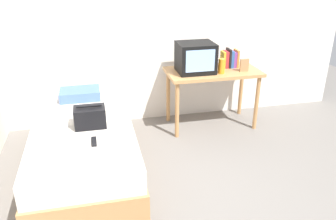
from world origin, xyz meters
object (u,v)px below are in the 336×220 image
at_px(picture_frame, 244,65).
at_px(magazine, 60,140).
at_px(pillow, 80,94).
at_px(water_bottle, 222,66).
at_px(handbag, 90,117).
at_px(tv, 196,58).
at_px(remote_silver, 58,120).
at_px(bed, 85,147).
at_px(remote_dark, 94,142).
at_px(desk, 213,78).
at_px(book_row, 230,59).

bearing_deg(picture_frame, magazine, -157.45).
relative_size(pillow, magazine, 1.57).
relative_size(water_bottle, handbag, 0.60).
bearing_deg(pillow, tv, 0.30).
distance_m(pillow, remote_silver, 0.63).
relative_size(bed, magazine, 6.90).
height_order(bed, tv, tv).
distance_m(tv, water_bottle, 0.33).
relative_size(bed, picture_frame, 12.58).
xyz_separation_m(picture_frame, magazine, (-2.17, -0.90, -0.30)).
bearing_deg(remote_dark, desk, 36.67).
height_order(desk, picture_frame, picture_frame).
relative_size(tv, remote_silver, 3.06).
bearing_deg(handbag, remote_dark, -86.63).
xyz_separation_m(book_row, picture_frame, (0.11, -0.22, -0.03)).
relative_size(magazine, remote_dark, 1.86).
height_order(bed, remote_silver, remote_silver).
xyz_separation_m(water_bottle, picture_frame, (0.30, 0.01, -0.01)).
xyz_separation_m(desk, book_row, (0.25, 0.09, 0.20)).
distance_m(bed, tv, 1.70).
bearing_deg(book_row, bed, -156.61).
height_order(picture_frame, handbag, picture_frame).
bearing_deg(remote_dark, handbag, 93.37).
bearing_deg(remote_dark, tv, 41.22).
distance_m(handbag, magazine, 0.38).
bearing_deg(book_row, remote_dark, -145.42).
height_order(tv, water_bottle, tv).
height_order(water_bottle, remote_dark, water_bottle).
bearing_deg(tv, remote_silver, -159.90).
distance_m(pillow, magazine, 1.03).
bearing_deg(pillow, water_bottle, -4.08).
xyz_separation_m(water_bottle, remote_dark, (-1.57, -0.99, -0.30)).
xyz_separation_m(bed, book_row, (1.87, 0.81, 0.60)).
bearing_deg(remote_silver, picture_frame, 12.06).
distance_m(book_row, magazine, 2.37).
height_order(water_bottle, picture_frame, water_bottle).
bearing_deg(desk, remote_dark, -143.33).
distance_m(handbag, remote_dark, 0.35).
bearing_deg(magazine, pillow, 80.25).
height_order(desk, book_row, book_row).
relative_size(tv, magazine, 1.52).
bearing_deg(remote_dark, magazine, 161.04).
distance_m(tv, pillow, 1.44).
xyz_separation_m(picture_frame, remote_dark, (-1.87, -1.00, -0.29)).
bearing_deg(remote_dark, water_bottle, 32.28).
height_order(tv, handbag, tv).
bearing_deg(handbag, picture_frame, 19.27).
relative_size(handbag, remote_silver, 2.08).
height_order(desk, remote_silver, desk).
distance_m(bed, book_row, 2.13).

